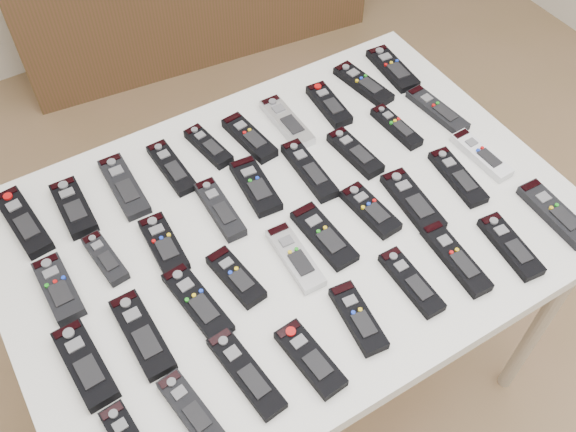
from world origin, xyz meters
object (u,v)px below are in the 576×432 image
remote_36 (510,246)px  remote_15 (309,170)px  remote_18 (437,110)px  remote_21 (197,302)px  remote_7 (329,105)px  remote_17 (396,127)px  remote_23 (295,257)px  remote_20 (142,334)px  remote_27 (458,177)px  remote_11 (105,258)px  remote_34 (411,282)px  remote_1 (74,208)px  remote_26 (413,201)px  remote_30 (191,410)px  remote_14 (255,186)px  remote_9 (393,69)px  remote_8 (363,84)px  remote_22 (236,277)px  remote_25 (370,210)px  table (288,237)px  remote_16 (355,153)px  remote_28 (481,155)px  remote_12 (164,244)px  remote_32 (310,359)px  remote_4 (208,146)px  remote_31 (246,373)px  remote_24 (324,236)px  remote_3 (172,168)px  remote_13 (220,209)px  remote_19 (85,364)px  remote_0 (23,222)px  remote_6 (287,122)px  remote_37 (555,213)px  remote_33 (358,318)px  remote_2 (124,186)px

remote_36 → remote_15: bearing=127.7°
remote_18 → remote_21: size_ratio=0.99×
remote_18 → remote_7: bearing=140.0°
remote_17 → remote_23: (-0.42, -0.21, -0.00)m
remote_20 → remote_27: remote_20 is taller
remote_17 → remote_11: bearing=177.0°
remote_20 → remote_34: size_ratio=1.14×
remote_1 → remote_36: 0.96m
remote_26 → remote_30: remote_30 is taller
remote_14 → remote_20: size_ratio=0.87×
remote_14 → remote_9: bearing=23.3°
remote_26 → remote_8: bearing=75.1°
remote_22 → remote_25: remote_22 is taller
table → remote_16: size_ratio=7.67×
remote_18 → remote_28: bearing=-99.0°
remote_12 → remote_32: bearing=-69.7°
remote_4 → remote_25: size_ratio=0.96×
remote_14 → remote_31: (-0.24, -0.39, -0.00)m
remote_24 → remote_27: 0.36m
remote_14 → remote_21: remote_14 is taller
remote_3 → remote_14: remote_14 is taller
remote_18 → remote_4: bearing=156.6°
remote_1 → remote_18: (0.90, -0.17, -0.00)m
remote_22 → remote_34: remote_22 is taller
remote_13 → remote_19: 0.44m
remote_18 → remote_19: bearing=-173.6°
remote_0 → remote_6: size_ratio=1.08×
remote_12 → remote_15: (0.38, 0.02, 0.00)m
remote_7 → remote_8: size_ratio=0.86×
remote_9 → remote_16: bearing=-138.0°
remote_37 → remote_24: bearing=157.6°
remote_28 → remote_1: bearing=156.8°
remote_18 → remote_33: 0.65m
remote_9 → remote_27: (-0.11, -0.40, 0.00)m
remote_9 → remote_19: remote_19 is taller
remote_16 → remote_23: size_ratio=0.93×
remote_14 → remote_2: bearing=153.6°
remote_6 → remote_23: remote_6 is taller
remote_9 → remote_36: bearing=-99.0°
remote_20 → remote_21: bearing=3.5°
remote_16 → remote_27: remote_16 is taller
remote_0 → remote_36: (0.87, -0.61, -0.00)m
remote_3 → remote_26: 0.57m
remote_26 → remote_0: bearing=157.6°
remote_12 → remote_30: same height
remote_26 → remote_31: (-0.52, -0.17, 0.00)m
remote_17 → remote_3: bearing=159.8°
remote_1 → remote_26: 0.76m
table → remote_2: remote_2 is taller
remote_31 → remote_8: bearing=34.0°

